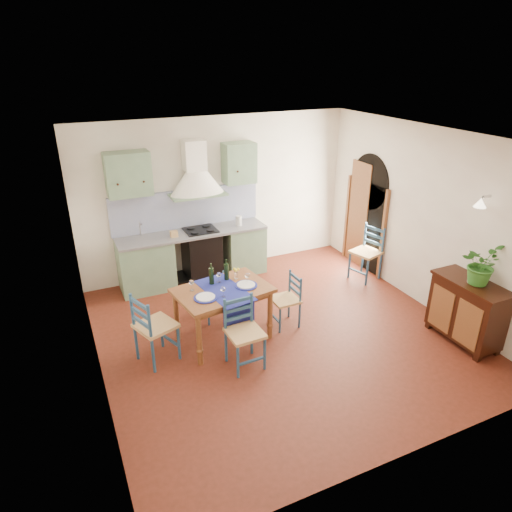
# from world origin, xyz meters

# --- Properties ---
(floor) EXTENTS (5.00, 5.00, 0.00)m
(floor) POSITION_xyz_m (0.00, 0.00, 0.00)
(floor) COLOR #421A0E
(floor) RESTS_ON ground
(back_wall) EXTENTS (5.00, 0.96, 2.80)m
(back_wall) POSITION_xyz_m (-0.47, 2.29, 1.05)
(back_wall) COLOR silver
(back_wall) RESTS_ON ground
(right_wall) EXTENTS (0.26, 5.00, 2.80)m
(right_wall) POSITION_xyz_m (2.50, 0.28, 1.34)
(right_wall) COLOR silver
(right_wall) RESTS_ON ground
(left_wall) EXTENTS (0.04, 5.00, 2.80)m
(left_wall) POSITION_xyz_m (-2.50, 0.00, 1.40)
(left_wall) COLOR silver
(left_wall) RESTS_ON ground
(ceiling) EXTENTS (5.00, 5.00, 0.01)m
(ceiling) POSITION_xyz_m (0.00, 0.00, 2.80)
(ceiling) COLOR silver
(ceiling) RESTS_ON back_wall
(dining_table) EXTENTS (1.38, 1.07, 1.12)m
(dining_table) POSITION_xyz_m (-0.79, 0.21, 0.71)
(dining_table) COLOR brown
(dining_table) RESTS_ON ground
(chair_near) EXTENTS (0.45, 0.45, 0.94)m
(chair_near) POSITION_xyz_m (-0.76, -0.44, 0.49)
(chair_near) COLOR navy
(chair_near) RESTS_ON ground
(chair_far) EXTENTS (0.48, 0.48, 0.80)m
(chair_far) POSITION_xyz_m (-0.77, 0.82, 0.41)
(chair_far) COLOR navy
(chair_far) RESTS_ON ground
(chair_left) EXTENTS (0.60, 0.60, 0.99)m
(chair_left) POSITION_xyz_m (-1.79, 0.12, 0.51)
(chair_left) COLOR navy
(chair_left) RESTS_ON ground
(chair_right) EXTENTS (0.38, 0.38, 0.82)m
(chair_right) POSITION_xyz_m (0.19, 0.18, 0.42)
(chair_right) COLOR navy
(chair_right) RESTS_ON ground
(chair_spare) EXTENTS (0.56, 0.56, 0.97)m
(chair_spare) POSITION_xyz_m (2.23, 0.96, 0.50)
(chair_spare) COLOR navy
(chair_spare) RESTS_ON ground
(sideboard) EXTENTS (0.50, 1.05, 0.94)m
(sideboard) POSITION_xyz_m (2.26, -1.23, 0.51)
(sideboard) COLOR black
(sideboard) RESTS_ON ground
(potted_plant) EXTENTS (0.64, 0.60, 0.56)m
(potted_plant) POSITION_xyz_m (2.28, -1.27, 1.22)
(potted_plant) COLOR #2F6E24
(potted_plant) RESTS_ON sideboard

